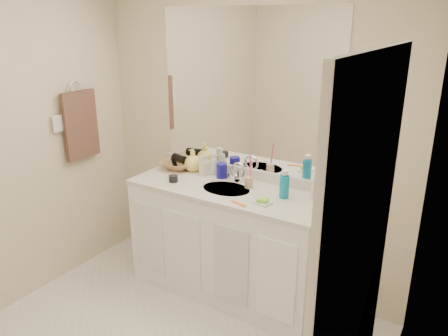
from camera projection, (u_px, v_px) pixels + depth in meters
wall_back at (246, 138)px, 3.36m from camera, size 2.60×0.02×2.40m
wall_right at (378, 260)px, 1.66m from camera, size 0.02×2.60×2.40m
vanity_cabinet at (227, 242)px, 3.39m from camera, size 1.50×0.55×0.85m
countertop at (228, 190)px, 3.25m from camera, size 1.52×0.57×0.03m
backsplash at (245, 173)px, 3.44m from camera, size 1.52×0.03×0.08m
sink_basin at (226, 190)px, 3.23m from camera, size 0.37×0.37×0.02m
faucet at (238, 175)px, 3.35m from camera, size 0.02×0.02×0.11m
mirror at (247, 91)px, 3.24m from camera, size 1.48×0.01×1.20m
blue_mug at (222, 171)px, 3.43m from camera, size 0.10×0.10×0.12m
tan_cup at (249, 182)px, 3.23m from camera, size 0.08×0.08×0.08m
toothbrush at (250, 169)px, 3.19m from camera, size 0.02×0.04×0.21m
mouthwash_bottle at (284, 187)px, 3.04m from camera, size 0.09×0.09×0.16m
clear_pump_bottle at (315, 189)px, 3.01m from camera, size 0.06×0.06×0.15m
soap_dish at (262, 203)px, 2.96m from camera, size 0.13×0.11×0.01m
green_soap at (263, 200)px, 2.95m from camera, size 0.09×0.07×0.03m
orange_comb at (239, 204)px, 2.96m from camera, size 0.13×0.06×0.01m
dark_jar at (173, 179)px, 3.35m from camera, size 0.08×0.08×0.05m
extra_white_bottle at (202, 166)px, 3.49m from camera, size 0.05×0.05×0.16m
soap_bottle_white at (214, 164)px, 3.50m from camera, size 0.09×0.09×0.17m
soap_bottle_cream at (205, 165)px, 3.49m from camera, size 0.10×0.10×0.16m
soap_bottle_yellow at (193, 160)px, 3.57m from camera, size 0.19×0.19×0.18m
wicker_basket at (178, 165)px, 3.65m from camera, size 0.31×0.31×0.07m
hair_dryer at (180, 159)px, 3.62m from camera, size 0.15×0.10×0.07m
towel_ring at (75, 88)px, 3.46m from camera, size 0.01×0.11×0.11m
hand_towel at (81, 125)px, 3.54m from camera, size 0.04×0.32×0.55m
switch_plate at (58, 124)px, 3.38m from camera, size 0.01×0.08×0.13m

